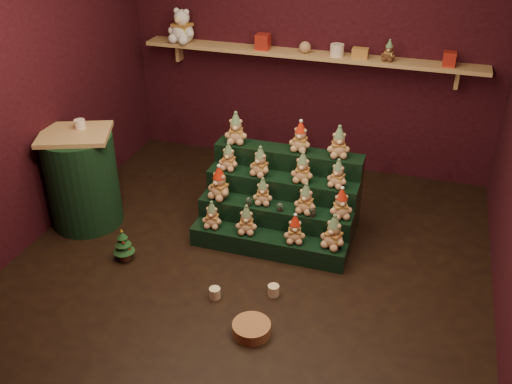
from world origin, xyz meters
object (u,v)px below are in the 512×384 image
(snow_globe_a, at_px, (248,201))
(brown_bear, at_px, (389,51))
(white_bear, at_px, (182,21))
(riser_tier_front, at_px, (268,244))
(wicker_basket, at_px, (251,329))
(snow_globe_b, at_px, (280,207))
(mug_right, at_px, (273,290))
(mini_christmas_tree, at_px, (123,245))
(snow_globe_c, at_px, (312,212))
(mug_left, at_px, (215,293))
(side_table, at_px, (82,179))

(snow_globe_a, bearing_deg, brown_bear, 58.51)
(white_bear, bearing_deg, snow_globe_a, -38.76)
(riser_tier_front, distance_m, wicker_basket, 1.02)
(brown_bear, bearing_deg, riser_tier_front, -106.56)
(white_bear, relative_size, brown_bear, 2.24)
(snow_globe_b, bearing_deg, wicker_basket, -84.27)
(wicker_basket, xyz_separation_m, white_bear, (-1.67, 2.71, 1.50))
(snow_globe_b, height_order, brown_bear, brown_bear)
(mug_right, height_order, brown_bear, brown_bear)
(wicker_basket, bearing_deg, mini_christmas_tree, 158.47)
(snow_globe_c, relative_size, mug_left, 0.94)
(riser_tier_front, relative_size, side_table, 1.49)
(riser_tier_front, xyz_separation_m, wicker_basket, (0.18, -1.00, -0.05))
(mug_right, bearing_deg, wicker_basket, -94.06)
(snow_globe_c, xyz_separation_m, brown_bear, (0.37, 1.55, 1.02))
(wicker_basket, bearing_deg, snow_globe_a, 109.38)
(riser_tier_front, bearing_deg, wicker_basket, -79.86)
(snow_globe_c, height_order, mug_left, snow_globe_c)
(snow_globe_c, relative_size, white_bear, 0.19)
(mug_right, bearing_deg, brown_bear, 77.28)
(snow_globe_b, height_order, mini_christmas_tree, snow_globe_b)
(side_table, xyz_separation_m, mug_right, (2.01, -0.51, -0.42))
(riser_tier_front, height_order, wicker_basket, riser_tier_front)
(snow_globe_a, relative_size, side_table, 0.09)
(snow_globe_a, relative_size, mug_right, 0.88)
(snow_globe_a, xyz_separation_m, wicker_basket, (0.41, -1.16, -0.36))
(white_bear, bearing_deg, side_table, -87.98)
(side_table, bearing_deg, mug_right, -35.83)
(snow_globe_a, height_order, mug_right, snow_globe_a)
(snow_globe_b, height_order, side_table, side_table)
(snow_globe_a, bearing_deg, mug_right, -57.61)
(mug_left, bearing_deg, mug_right, 21.71)
(mini_christmas_tree, relative_size, brown_bear, 1.56)
(snow_globe_a, distance_m, snow_globe_c, 0.58)
(snow_globe_c, bearing_deg, riser_tier_front, -155.58)
(snow_globe_c, relative_size, side_table, 0.09)
(riser_tier_front, bearing_deg, snow_globe_b, 68.58)
(white_bear, bearing_deg, mini_christmas_tree, -69.41)
(snow_globe_c, distance_m, mug_right, 0.80)
(snow_globe_b, height_order, snow_globe_c, snow_globe_c)
(riser_tier_front, relative_size, snow_globe_a, 17.32)
(side_table, height_order, wicker_basket, side_table)
(white_bear, bearing_deg, wicker_basket, -46.30)
(snow_globe_b, height_order, white_bear, white_bear)
(riser_tier_front, height_order, brown_bear, brown_bear)
(snow_globe_a, distance_m, mug_left, 0.94)
(snow_globe_b, height_order, mug_left, snow_globe_b)
(snow_globe_a, height_order, snow_globe_c, snow_globe_c)
(white_bear, distance_m, brown_bear, 2.22)
(mug_right, xyz_separation_m, brown_bear, (0.51, 2.25, 1.38))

